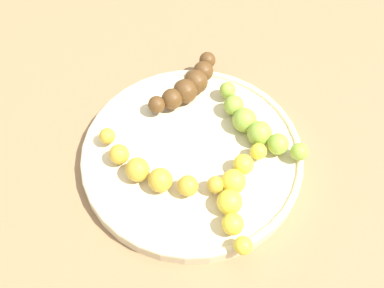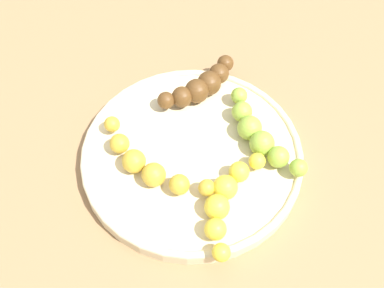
% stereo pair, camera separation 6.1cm
% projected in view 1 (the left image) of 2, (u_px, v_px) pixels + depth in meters
% --- Properties ---
extents(ground_plane, '(2.40, 2.40, 0.00)m').
position_uv_depth(ground_plane, '(192.00, 160.00, 0.64)').
color(ground_plane, '#936D47').
extents(fruit_bowl, '(0.30, 0.30, 0.02)m').
position_uv_depth(fruit_bowl, '(192.00, 155.00, 0.63)').
color(fruit_bowl, beige).
rests_on(fruit_bowl, ground_plane).
extents(banana_green, '(0.07, 0.16, 0.03)m').
position_uv_depth(banana_green, '(255.00, 124.00, 0.63)').
color(banana_green, '#8CAD38').
rests_on(banana_green, fruit_bowl).
extents(banana_overripe, '(0.14, 0.05, 0.04)m').
position_uv_depth(banana_overripe, '(188.00, 85.00, 0.67)').
color(banana_overripe, '#593819').
rests_on(banana_overripe, fruit_bowl).
extents(banana_spotted, '(0.07, 0.18, 0.03)m').
position_uv_depth(banana_spotted, '(152.00, 171.00, 0.59)').
color(banana_spotted, gold).
rests_on(banana_spotted, fruit_bowl).
extents(banana_yellow, '(0.14, 0.08, 0.03)m').
position_uv_depth(banana_yellow, '(237.00, 193.00, 0.57)').
color(banana_yellow, yellow).
rests_on(banana_yellow, fruit_bowl).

